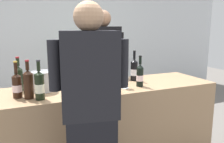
# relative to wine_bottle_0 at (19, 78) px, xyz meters

# --- Properties ---
(wall_back) EXTENTS (8.00, 0.10, 2.80)m
(wall_back) POSITION_rel_wine_bottle_0_xyz_m (0.86, 2.44, 0.37)
(wall_back) COLOR silver
(wall_back) RESTS_ON ground_plane
(counter) EXTENTS (2.29, 0.67, 0.90)m
(counter) POSITION_rel_wine_bottle_0_xyz_m (0.86, -0.16, -0.58)
(counter) COLOR #9E7A56
(counter) RESTS_ON ground_plane
(wine_bottle_0) EXTENTS (0.08, 0.08, 0.33)m
(wine_bottle_0) POSITION_rel_wine_bottle_0_xyz_m (0.00, 0.00, 0.00)
(wine_bottle_0) COLOR black
(wine_bottle_0) RESTS_ON counter
(wine_bottle_1) EXTENTS (0.07, 0.07, 0.32)m
(wine_bottle_1) POSITION_rel_wine_bottle_0_xyz_m (1.15, -0.29, -0.01)
(wine_bottle_1) COLOR black
(wine_bottle_1) RESTS_ON counter
(wine_bottle_2) EXTENTS (0.07, 0.07, 0.33)m
(wine_bottle_2) POSITION_rel_wine_bottle_0_xyz_m (0.88, 0.00, 0.00)
(wine_bottle_2) COLOR black
(wine_bottle_2) RESTS_ON counter
(wine_bottle_3) EXTENTS (0.08, 0.08, 0.33)m
(wine_bottle_3) POSITION_rel_wine_bottle_0_xyz_m (0.07, -0.28, 0.00)
(wine_bottle_3) COLOR black
(wine_bottle_3) RESTS_ON counter
(wine_bottle_4) EXTENTS (0.07, 0.07, 0.33)m
(wine_bottle_4) POSITION_rel_wine_bottle_0_xyz_m (0.77, -0.08, -0.01)
(wine_bottle_4) COLOR black
(wine_bottle_4) RESTS_ON counter
(wine_bottle_5) EXTENTS (0.08, 0.08, 0.32)m
(wine_bottle_5) POSITION_rel_wine_bottle_0_xyz_m (-0.02, -0.22, -0.02)
(wine_bottle_5) COLOR black
(wine_bottle_5) RESTS_ON counter
(wine_bottle_6) EXTENTS (0.08, 0.08, 0.34)m
(wine_bottle_6) POSITION_rel_wine_bottle_0_xyz_m (1.22, -0.04, -0.01)
(wine_bottle_6) COLOR black
(wine_bottle_6) RESTS_ON counter
(wine_bottle_7) EXTENTS (0.08, 0.08, 0.34)m
(wine_bottle_7) POSITION_rel_wine_bottle_0_xyz_m (0.15, -0.35, -0.01)
(wine_bottle_7) COLOR black
(wine_bottle_7) RESTS_ON counter
(wine_bottle_8) EXTENTS (0.07, 0.07, 0.35)m
(wine_bottle_8) POSITION_rel_wine_bottle_0_xyz_m (0.67, -0.26, -0.00)
(wine_bottle_8) COLOR black
(wine_bottle_8) RESTS_ON counter
(wine_glass) EXTENTS (0.08, 0.08, 0.18)m
(wine_glass) POSITION_rel_wine_bottle_0_xyz_m (0.97, -0.31, -0.01)
(wine_glass) COLOR silver
(wine_glass) RESTS_ON counter
(ice_bucket) EXTENTS (0.21, 0.21, 0.19)m
(ice_bucket) POSITION_rel_wine_bottle_0_xyz_m (0.20, -0.09, -0.03)
(ice_bucket) COLOR silver
(ice_bucket) RESTS_ON counter
(person_server) EXTENTS (0.58, 0.25, 1.72)m
(person_server) POSITION_rel_wine_bottle_0_xyz_m (1.02, 0.43, -0.19)
(person_server) COLOR black
(person_server) RESTS_ON ground_plane
(person_guest) EXTENTS (0.53, 0.31, 1.67)m
(person_guest) POSITION_rel_wine_bottle_0_xyz_m (0.44, -0.84, -0.21)
(person_guest) COLOR black
(person_guest) RESTS_ON ground_plane
(potted_shrub) EXTENTS (0.61, 0.51, 1.25)m
(potted_shrub) POSITION_rel_wine_bottle_0_xyz_m (1.30, 1.15, -0.14)
(potted_shrub) COLOR brown
(potted_shrub) RESTS_ON ground_plane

